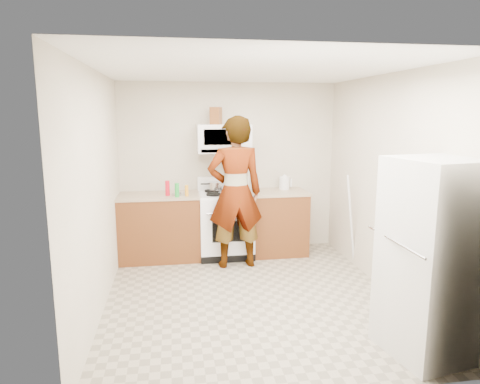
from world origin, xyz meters
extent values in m
plane|color=gray|center=(0.00, 0.00, 0.00)|extent=(3.60, 3.60, 0.00)
cube|color=beige|center=(0.00, 1.79, 1.25)|extent=(3.20, 0.02, 2.50)
cube|color=beige|center=(1.59, 0.00, 1.25)|extent=(0.02, 3.60, 2.50)
cube|color=brown|center=(-1.04, 1.49, 0.45)|extent=(1.12, 0.62, 0.90)
cube|color=tan|center=(-1.04, 1.49, 0.92)|extent=(1.14, 0.64, 0.03)
cube|color=brown|center=(0.68, 1.49, 0.45)|extent=(0.80, 0.62, 0.90)
cube|color=tan|center=(0.68, 1.49, 0.92)|extent=(0.82, 0.64, 0.03)
cube|color=white|center=(-0.10, 1.48, 0.45)|extent=(0.76, 0.65, 0.90)
cube|color=white|center=(-0.10, 1.48, 0.92)|extent=(0.76, 0.62, 0.03)
cube|color=white|center=(-0.10, 1.76, 1.03)|extent=(0.76, 0.08, 0.20)
cube|color=white|center=(-0.10, 1.61, 1.70)|extent=(0.76, 0.38, 0.40)
imported|color=tan|center=(-0.02, 1.03, 1.01)|extent=(0.77, 0.53, 2.03)
cube|color=beige|center=(1.32, -1.35, 0.85)|extent=(0.81, 0.81, 1.70)
cylinder|color=white|center=(0.81, 1.63, 1.03)|extent=(0.18, 0.18, 0.18)
cube|color=brown|center=(-0.21, 1.57, 2.02)|extent=(0.19, 0.19, 0.24)
cylinder|color=silver|center=(-0.22, 1.63, 1.01)|extent=(0.26, 0.26, 0.11)
cube|color=silver|center=(0.02, 1.40, 0.96)|extent=(0.28, 0.22, 0.05)
cylinder|color=red|center=(-0.91, 1.39, 1.04)|extent=(0.07, 0.07, 0.21)
cylinder|color=orange|center=(-0.65, 1.32, 1.01)|extent=(0.06, 0.06, 0.15)
cylinder|color=green|center=(-0.79, 1.27, 1.03)|extent=(0.08, 0.08, 0.19)
cylinder|color=white|center=(-0.74, 1.43, 0.94)|extent=(0.26, 0.26, 0.01)
cylinder|color=silver|center=(1.52, 0.79, 0.64)|extent=(0.24, 0.17, 1.26)
camera|label=1|loc=(-0.83, -4.49, 2.06)|focal=32.00mm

